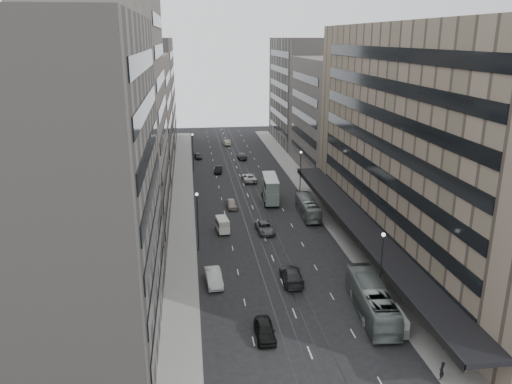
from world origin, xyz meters
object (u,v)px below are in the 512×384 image
sedan_0 (265,330)px  pedestrian (442,371)px  sedan_2 (265,228)px  sedan_1 (214,277)px  bus_far (308,207)px  vw_microbus (395,321)px  panel_van (222,225)px  double_decker (270,188)px  bus_near (372,300)px

sedan_0 → pedestrian: (14.01, -8.39, 0.19)m
sedan_2 → sedan_1: bearing=-123.6°
bus_far → vw_microbus: 34.32m
bus_far → panel_van: bus_far is taller
bus_far → double_decker: (-4.94, 8.08, 1.02)m
bus_far → sedan_0: (-12.31, -33.57, -0.66)m
double_decker → sedan_1: (-11.71, -29.87, -1.64)m
panel_van → vw_microbus: bearing=-69.2°
sedan_2 → pedestrian: (9.79, -35.71, 0.27)m
panel_van → sedan_0: (2.15, -28.09, -0.45)m
double_decker → sedan_1: size_ratio=1.68×
sedan_0 → sedan_2: sedan_0 is taller
panel_van → sedan_2: panel_van is taller
bus_far → sedan_2: size_ratio=2.02×
double_decker → sedan_2: (-3.15, -14.33, -1.76)m
vw_microbus → pedestrian: size_ratio=2.40×
panel_van → pedestrian: (16.15, -36.48, -0.26)m
double_decker → sedan_0: 42.33m
bus_near → bus_far: size_ratio=1.19×
vw_microbus → pedestrian: vw_microbus is taller
bus_far → sedan_0: size_ratio=2.25×
bus_far → sedan_2: bearing=39.7°
bus_near → double_decker: 39.16m
sedan_2 → pedestrian: size_ratio=3.10×
sedan_0 → sedan_1: (-4.34, 11.78, 0.05)m
vw_microbus → sedan_1: bearing=148.6°
vw_microbus → sedan_2: 29.40m
pedestrian → panel_van: bearing=-108.2°
vw_microbus → sedan_0: 13.03m
panel_van → sedan_1: panel_van is taller
bus_near → double_decker: double_decker is taller
bus_far → vw_microbus: bus_far is taller
bus_far → double_decker: double_decker is taller
double_decker → sedan_0: size_ratio=1.84×
bus_far → sedan_1: size_ratio=2.05×
panel_van → sedan_0: panel_van is taller
bus_far → double_decker: size_ratio=1.22×
vw_microbus → panel_van: (-15.15, 28.82, 0.08)m
bus_near → double_decker: size_ratio=1.45×
vw_microbus → sedan_1: (-17.35, 12.52, -0.33)m
bus_far → double_decker: 9.52m
pedestrian → vw_microbus: bearing=-124.6°
panel_van → bus_near: bearing=-68.0°
panel_van → bus_far: bearing=13.8°
panel_van → double_decker: bearing=48.0°
vw_microbus → panel_van: 32.56m
panel_van → pedestrian: 39.90m
bus_near → sedan_1: (-16.19, 9.03, -0.88)m
bus_near → vw_microbus: bearing=113.6°
pedestrian → sedan_0: bearing=-73.0°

